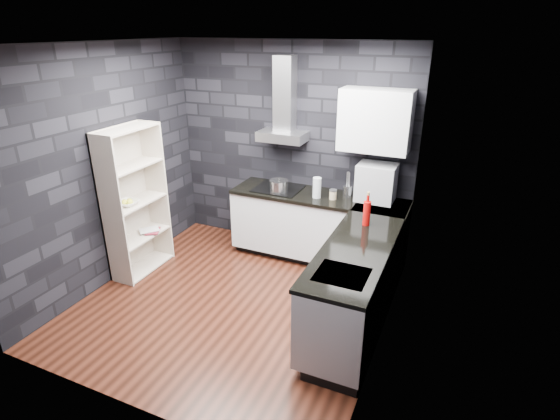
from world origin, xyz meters
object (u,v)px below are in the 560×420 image
Objects in this scene: bookshelf at (135,202)px; fruit_bowl at (128,203)px; red_bottle at (367,213)px; appliance_garage at (376,182)px; glass_vase at (317,188)px; utensil_crock at (347,191)px; pot at (279,186)px; storage_jar at (333,195)px.

fruit_bowl is at bearing -107.78° from bookshelf.
bookshelf is (-2.67, -0.48, -0.13)m from red_bottle.
red_bottle is at bearing -84.19° from appliance_garage.
glass_vase reaches higher than utensil_crock.
red_bottle reaches higher than glass_vase.
pot is 1.75m from bookshelf.
utensil_crock reaches higher than fruit_bowl.
storage_jar is (0.69, 0.05, -0.03)m from pot.
bookshelf is (-2.12, -1.05, -0.05)m from storage_jar.
utensil_crock is at bearing 27.80° from glass_vase.
pot is 0.50m from glass_vase.
utensil_crock is at bearing 10.25° from bookshelf.
storage_jar is at bearing 4.24° from pot.
fruit_bowl is (-1.92, -1.15, -0.09)m from glass_vase.
bookshelf is (-2.60, -1.22, -0.22)m from appliance_garage.
appliance_garage reaches higher than utensil_crock.
pot is 0.70m from storage_jar.
pot is 1.82m from fruit_bowl.
pot is 0.13× the size of bookshelf.
appliance_garage is 2.93m from fruit_bowl.
utensil_crock is at bearing 13.68° from pot.
appliance_garage is (0.34, 0.02, 0.15)m from utensil_crock.
storage_jar is 0.45× the size of fruit_bowl.
fruit_bowl is at bearing -167.25° from red_bottle.
storage_jar is at bearing 28.95° from fruit_bowl.
storage_jar is at bearing -132.18° from utensil_crock.
bookshelf is at bearing -169.75° from red_bottle.
bookshelf is 7.66× the size of fruit_bowl.
glass_vase is 0.21m from storage_jar.
bookshelf is at bearing -154.42° from appliance_garage.
pot is at bearing -166.32° from utensil_crock.
pot is 0.97× the size of fruit_bowl.
appliance_garage is 0.75m from red_bottle.
pot is at bearing -175.76° from storage_jar.
bookshelf reaches higher than utensil_crock.
pot is at bearing 157.26° from red_bottle.
glass_vase is 1.07× the size of fruit_bowl.
pot reaches higher than fruit_bowl.
storage_jar is at bearing -159.67° from appliance_garage.
appliance_garage is at bearing 27.41° from fruit_bowl.
pot is 0.90× the size of glass_vase.
red_bottle reaches higher than fruit_bowl.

